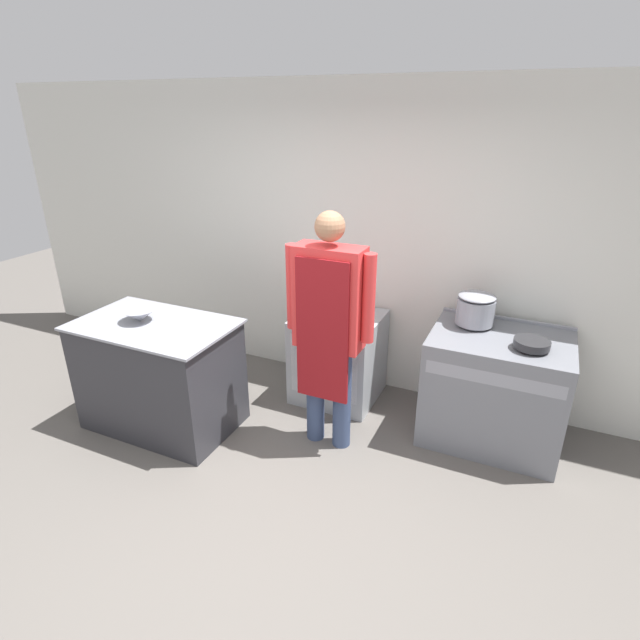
{
  "coord_description": "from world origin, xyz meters",
  "views": [
    {
      "loc": [
        1.46,
        -1.91,
        2.47
      ],
      "look_at": [
        0.06,
        1.18,
        1.01
      ],
      "focal_mm": 28.0,
      "sensor_mm": 36.0,
      "label": 1
    }
  ],
  "objects_px": {
    "stove": "(494,388)",
    "mixing_bowl": "(139,315)",
    "stock_pot": "(476,308)",
    "fridge_unit": "(338,357)",
    "saute_pan": "(532,344)",
    "person_cook": "(329,319)"
  },
  "relations": [
    {
      "from": "stove",
      "to": "mixing_bowl",
      "type": "relative_size",
      "value": 3.93
    },
    {
      "from": "mixing_bowl",
      "to": "stock_pot",
      "type": "height_order",
      "value": "stock_pot"
    },
    {
      "from": "person_cook",
      "to": "saute_pan",
      "type": "bearing_deg",
      "value": 18.83
    },
    {
      "from": "person_cook",
      "to": "mixing_bowl",
      "type": "relative_size",
      "value": 7.05
    },
    {
      "from": "stock_pot",
      "to": "saute_pan",
      "type": "height_order",
      "value": "stock_pot"
    },
    {
      "from": "stove",
      "to": "stock_pot",
      "type": "bearing_deg",
      "value": 149.7
    },
    {
      "from": "person_cook",
      "to": "mixing_bowl",
      "type": "xyz_separation_m",
      "value": [
        -1.47,
        -0.33,
        -0.1
      ]
    },
    {
      "from": "mixing_bowl",
      "to": "saute_pan",
      "type": "height_order",
      "value": "mixing_bowl"
    },
    {
      "from": "stove",
      "to": "stock_pot",
      "type": "distance_m",
      "value": 0.64
    },
    {
      "from": "person_cook",
      "to": "mixing_bowl",
      "type": "distance_m",
      "value": 1.52
    },
    {
      "from": "person_cook",
      "to": "stock_pot",
      "type": "distance_m",
      "value": 1.18
    },
    {
      "from": "person_cook",
      "to": "mixing_bowl",
      "type": "bearing_deg",
      "value": -167.2
    },
    {
      "from": "mixing_bowl",
      "to": "saute_pan",
      "type": "distance_m",
      "value": 2.94
    },
    {
      "from": "mixing_bowl",
      "to": "saute_pan",
      "type": "bearing_deg",
      "value": 15.74
    },
    {
      "from": "fridge_unit",
      "to": "saute_pan",
      "type": "height_order",
      "value": "saute_pan"
    },
    {
      "from": "fridge_unit",
      "to": "saute_pan",
      "type": "relative_size",
      "value": 3.18
    },
    {
      "from": "person_cook",
      "to": "saute_pan",
      "type": "relative_size",
      "value": 7.38
    },
    {
      "from": "stove",
      "to": "mixing_bowl",
      "type": "distance_m",
      "value": 2.84
    },
    {
      "from": "person_cook",
      "to": "stock_pot",
      "type": "height_order",
      "value": "person_cook"
    },
    {
      "from": "fridge_unit",
      "to": "stock_pot",
      "type": "relative_size",
      "value": 2.71
    },
    {
      "from": "fridge_unit",
      "to": "mixing_bowl",
      "type": "height_order",
      "value": "mixing_bowl"
    },
    {
      "from": "fridge_unit",
      "to": "mixing_bowl",
      "type": "bearing_deg",
      "value": -141.86
    }
  ]
}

